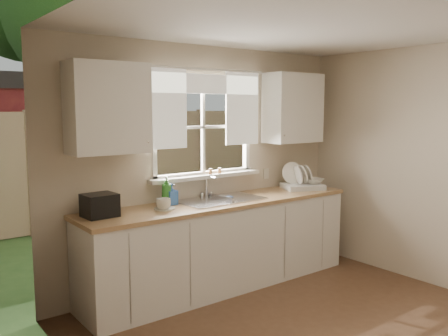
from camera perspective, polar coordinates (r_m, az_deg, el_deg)
room_walls at (r=3.59m, az=16.83°, el=-2.95°), size 3.62×4.02×2.50m
ceiling at (r=3.63m, az=16.72°, el=17.20°), size 3.60×4.00×0.02m
window at (r=5.04m, az=-2.42°, el=3.06°), size 1.38×0.16×1.06m
curtains at (r=4.99m, az=-2.11°, el=8.16°), size 1.50×0.03×0.81m
base_cabinets at (r=4.98m, az=-0.21°, el=-9.31°), size 3.00×0.62×0.87m
countertop at (r=4.87m, az=-0.21°, el=-4.17°), size 3.04×0.65×0.04m
upper_cabinet_left at (r=4.31m, az=-13.80°, el=6.99°), size 0.70×0.33×0.80m
upper_cabinet_right at (r=5.64m, az=8.31°, el=7.13°), size 0.70×0.33×0.80m
wall_outlet at (r=5.62m, az=5.08°, el=-0.69°), size 0.08×0.01×0.12m
sill_jars at (r=5.08m, az=-1.08°, el=-0.37°), size 0.16×0.04×0.06m
backyard at (r=11.21m, az=-19.64°, el=15.07°), size 20.00×10.00×6.13m
sink at (r=4.90m, az=-0.44°, el=-4.71°), size 0.88×0.52×0.40m
dish_rack at (r=5.63m, az=9.36°, el=-1.83°), size 0.54×0.48×0.31m
bowl at (r=5.68m, az=10.61°, el=-1.53°), size 0.25×0.25×0.06m
soap_bottle_a at (r=4.67m, az=-6.90°, el=-2.71°), size 0.14×0.14×0.28m
soap_bottle_b at (r=4.67m, az=-6.31°, el=-3.15°), size 0.10×0.10×0.21m
soap_bottle_c at (r=4.35m, az=-14.79°, el=-4.51°), size 0.14×0.14×0.15m
saucer at (r=4.48m, az=-7.18°, el=-4.88°), size 0.20×0.20×0.01m
cup at (r=4.45m, az=-7.29°, el=-4.34°), size 0.18×0.18×0.11m
black_appliance at (r=4.28m, az=-14.73°, el=-4.36°), size 0.29×0.26×0.20m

